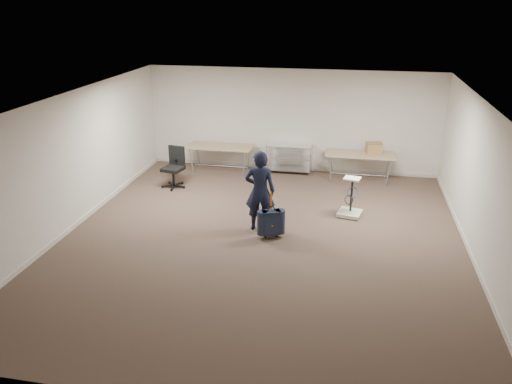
# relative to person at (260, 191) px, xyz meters

# --- Properties ---
(ground) EXTENTS (9.00, 9.00, 0.00)m
(ground) POSITION_rel_person_xyz_m (0.13, -0.47, -0.86)
(ground) COLOR #45362A
(ground) RESTS_ON ground
(room_shell) EXTENTS (8.00, 9.00, 9.00)m
(room_shell) POSITION_rel_person_xyz_m (0.13, 0.91, -0.81)
(room_shell) COLOR silver
(room_shell) RESTS_ON ground
(folding_table_left) EXTENTS (1.80, 0.75, 0.73)m
(folding_table_left) POSITION_rel_person_xyz_m (-1.77, 3.48, -0.18)
(folding_table_left) COLOR tan
(folding_table_left) RESTS_ON ground
(folding_table_right) EXTENTS (1.80, 0.75, 0.73)m
(folding_table_right) POSITION_rel_person_xyz_m (2.03, 3.48, -0.18)
(folding_table_right) COLOR tan
(folding_table_right) RESTS_ON ground
(wire_shelf) EXTENTS (1.22, 0.47, 0.80)m
(wire_shelf) POSITION_rel_person_xyz_m (0.13, 3.73, -0.42)
(wire_shelf) COLOR silver
(wire_shelf) RESTS_ON ground
(person) EXTENTS (0.65, 0.45, 1.71)m
(person) POSITION_rel_person_xyz_m (0.00, 0.00, 0.00)
(person) COLOR black
(person) RESTS_ON ground
(suitcase) EXTENTS (0.42, 0.33, 1.00)m
(suitcase) POSITION_rel_person_xyz_m (0.30, -0.36, -0.52)
(suitcase) COLOR black
(suitcase) RESTS_ON ground
(office_chair) EXTENTS (0.63, 0.63, 1.04)m
(office_chair) POSITION_rel_person_xyz_m (-2.62, 2.06, -0.54)
(office_chair) COLOR black
(office_chair) RESTS_ON ground
(equipment_cart) EXTENTS (0.58, 0.58, 0.90)m
(equipment_cart) POSITION_rel_person_xyz_m (1.85, 1.06, -0.62)
(equipment_cart) COLOR beige
(equipment_cart) RESTS_ON ground
(cardboard_box) EXTENTS (0.45, 0.37, 0.29)m
(cardboard_box) POSITION_rel_person_xyz_m (2.37, 3.56, 0.02)
(cardboard_box) COLOR #906243
(cardboard_box) RESTS_ON folding_table_right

